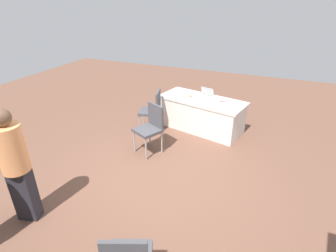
# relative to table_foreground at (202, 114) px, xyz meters

# --- Properties ---
(ground_plane) EXTENTS (14.40, 14.40, 0.00)m
(ground_plane) POSITION_rel_table_foreground_xyz_m (0.09, 2.08, -0.37)
(ground_plane) COLOR brown
(table_foreground) EXTENTS (2.01, 1.19, 0.73)m
(table_foreground) POSITION_rel_table_foreground_xyz_m (0.00, 0.00, 0.00)
(table_foreground) COLOR silver
(table_foreground) RESTS_ON ground
(chair_tucked_left) EXTENTS (0.54, 0.54, 0.95)m
(chair_tucked_left) POSITION_rel_table_foreground_xyz_m (0.98, 0.52, 0.17)
(chair_tucked_left) COLOR #9E9993
(chair_tucked_left) RESTS_ON ground
(chair_back_row) EXTENTS (0.59, 0.59, 0.96)m
(chair_back_row) POSITION_rel_table_foreground_xyz_m (0.63, 1.34, 0.19)
(chair_back_row) COLOR #9E9993
(chair_back_row) RESTS_ON ground
(person_presenter) EXTENTS (0.42, 0.42, 1.63)m
(person_presenter) POSITION_rel_table_foreground_xyz_m (1.43, 3.55, 0.54)
(person_presenter) COLOR #26262D
(person_presenter) RESTS_ON ground
(laptop_silver) EXTENTS (0.39, 0.37, 0.21)m
(laptop_silver) POSITION_rel_table_foreground_xyz_m (-0.02, -0.12, 0.40)
(laptop_silver) COLOR silver
(laptop_silver) RESTS_ON table_foreground
(yarn_ball) EXTENTS (0.12, 0.12, 0.12)m
(yarn_ball) POSITION_rel_table_foreground_xyz_m (0.32, -0.01, 0.42)
(yarn_ball) COLOR beige
(yarn_ball) RESTS_ON table_foreground
(scissors_red) EXTENTS (0.17, 0.13, 0.01)m
(scissors_red) POSITION_rel_table_foreground_xyz_m (-0.46, -0.04, 0.37)
(scissors_red) COLOR red
(scissors_red) RESTS_ON table_foreground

